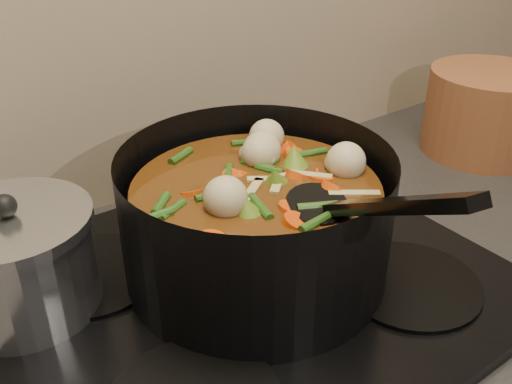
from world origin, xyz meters
TOP-DOWN VIEW (x-y plane):
  - stovetop at (0.00, 1.93)m, footprint 0.62×0.54m
  - stockpot at (0.02, 1.94)m, footprint 0.44×0.51m
  - saucepan at (-0.24, 2.05)m, footprint 0.19×0.19m
  - terracotta_crock at (0.62, 2.02)m, footprint 0.28×0.28m

SIDE VIEW (x-z plane):
  - stovetop at x=0.00m, z-range 0.91..0.93m
  - terracotta_crock at x=0.62m, z-range 0.91..1.07m
  - saucepan at x=-0.24m, z-range 0.92..1.07m
  - stockpot at x=0.02m, z-range 0.88..1.13m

